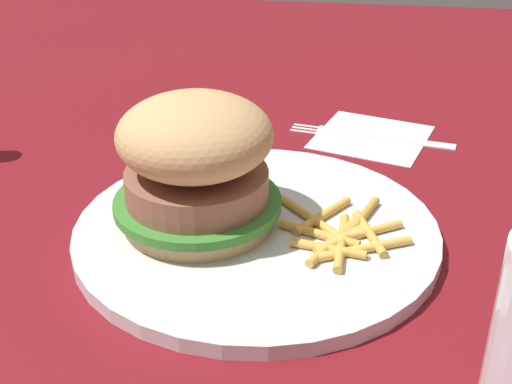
% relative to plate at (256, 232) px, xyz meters
% --- Properties ---
extents(ground_plane, '(1.60, 1.60, 0.00)m').
position_rel_plate_xyz_m(ground_plane, '(-0.00, -0.01, -0.01)').
color(ground_plane, maroon).
extents(plate, '(0.29, 0.29, 0.01)m').
position_rel_plate_xyz_m(plate, '(0.00, 0.00, 0.00)').
color(plate, silver).
rests_on(plate, ground_plane).
extents(sandwich, '(0.13, 0.13, 0.11)m').
position_rel_plate_xyz_m(sandwich, '(0.05, 0.00, 0.06)').
color(sandwich, tan).
rests_on(sandwich, plate).
extents(fries_pile, '(0.11, 0.11, 0.01)m').
position_rel_plate_xyz_m(fries_pile, '(-0.07, 0.01, 0.01)').
color(fries_pile, gold).
rests_on(fries_pile, plate).
extents(napkin, '(0.14, 0.14, 0.00)m').
position_rel_plate_xyz_m(napkin, '(-0.09, -0.21, -0.01)').
color(napkin, white).
rests_on(napkin, ground_plane).
extents(fork, '(0.17, 0.05, 0.00)m').
position_rel_plate_xyz_m(fork, '(-0.09, -0.21, -0.00)').
color(fork, silver).
rests_on(fork, napkin).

